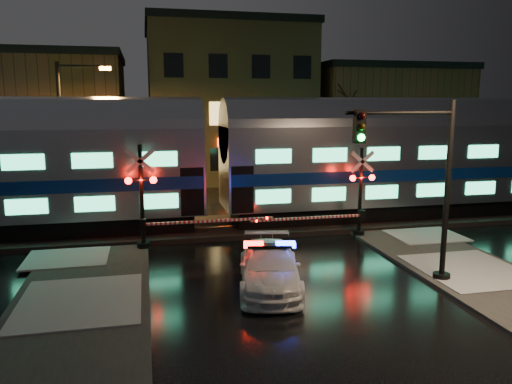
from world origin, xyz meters
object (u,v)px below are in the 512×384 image
crossing_signal_left (151,207)px  police_car (269,267)px  traffic_light (422,189)px  streetlight (67,130)px  crossing_signal_right (353,201)px

crossing_signal_left → police_car: bearing=-54.6°
police_car → traffic_light: (4.79, -0.79, 2.50)m
police_car → crossing_signal_left: 6.35m
police_car → traffic_light: 5.46m
crossing_signal_left → streetlight: bearing=120.5°
traffic_light → streetlight: (-12.36, 12.58, 1.37)m
crossing_signal_left → streetlight: streetlight is taller
crossing_signal_right → traffic_light: (-0.26, -5.88, 1.54)m
police_car → crossing_signal_left: bearing=136.7°
crossing_signal_right → traffic_light: traffic_light is taller
crossing_signal_right → streetlight: size_ratio=0.71×
police_car → streetlight: streetlight is taller
streetlight → traffic_light: bearing=-45.5°
crossing_signal_left → traffic_light: 10.36m
crossing_signal_right → streetlight: (-12.62, 6.70, 2.91)m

